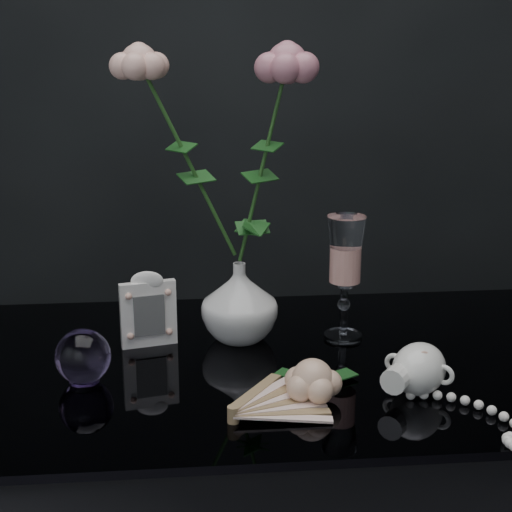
{
  "coord_description": "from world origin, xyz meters",
  "views": [
    {
      "loc": [
        -0.1,
        -1.04,
        1.25
      ],
      "look_at": [
        -0.0,
        0.07,
        0.92
      ],
      "focal_mm": 55.0,
      "sensor_mm": 36.0,
      "label": 1
    }
  ],
  "objects_px": {
    "vase": "(239,302)",
    "paperweight": "(83,356)",
    "loose_rose": "(312,380)",
    "wine_glass": "(345,278)",
    "picture_frame": "(148,309)",
    "pearl_jar": "(419,367)"
  },
  "relations": [
    {
      "from": "vase",
      "to": "paperweight",
      "type": "xyz_separation_m",
      "value": [
        -0.23,
        -0.14,
        -0.02
      ]
    },
    {
      "from": "loose_rose",
      "to": "wine_glass",
      "type": "bearing_deg",
      "value": 70.04
    },
    {
      "from": "loose_rose",
      "to": "picture_frame",
      "type": "bearing_deg",
      "value": 138.52
    },
    {
      "from": "picture_frame",
      "to": "loose_rose",
      "type": "height_order",
      "value": "picture_frame"
    },
    {
      "from": "picture_frame",
      "to": "paperweight",
      "type": "xyz_separation_m",
      "value": [
        -0.09,
        -0.13,
        -0.02
      ]
    },
    {
      "from": "wine_glass",
      "to": "pearl_jar",
      "type": "relative_size",
      "value": 0.79
    },
    {
      "from": "wine_glass",
      "to": "loose_rose",
      "type": "distance_m",
      "value": 0.24
    },
    {
      "from": "picture_frame",
      "to": "paperweight",
      "type": "relative_size",
      "value": 1.57
    },
    {
      "from": "picture_frame",
      "to": "loose_rose",
      "type": "relative_size",
      "value": 0.71
    },
    {
      "from": "picture_frame",
      "to": "pearl_jar",
      "type": "bearing_deg",
      "value": -40.83
    },
    {
      "from": "pearl_jar",
      "to": "loose_rose",
      "type": "bearing_deg",
      "value": -137.25
    },
    {
      "from": "picture_frame",
      "to": "pearl_jar",
      "type": "distance_m",
      "value": 0.43
    },
    {
      "from": "picture_frame",
      "to": "paperweight",
      "type": "distance_m",
      "value": 0.16
    },
    {
      "from": "pearl_jar",
      "to": "picture_frame",
      "type": "bearing_deg",
      "value": -170.11
    },
    {
      "from": "loose_rose",
      "to": "pearl_jar",
      "type": "bearing_deg",
      "value": 6.66
    },
    {
      "from": "wine_glass",
      "to": "loose_rose",
      "type": "xyz_separation_m",
      "value": [
        -0.09,
        -0.22,
        -0.07
      ]
    },
    {
      "from": "loose_rose",
      "to": "paperweight",
      "type": "bearing_deg",
      "value": 166.42
    },
    {
      "from": "wine_glass",
      "to": "loose_rose",
      "type": "height_order",
      "value": "wine_glass"
    },
    {
      "from": "pearl_jar",
      "to": "paperweight",
      "type": "bearing_deg",
      "value": -151.11
    },
    {
      "from": "vase",
      "to": "picture_frame",
      "type": "bearing_deg",
      "value": -175.29
    },
    {
      "from": "paperweight",
      "to": "vase",
      "type": "bearing_deg",
      "value": 30.92
    },
    {
      "from": "paperweight",
      "to": "loose_rose",
      "type": "bearing_deg",
      "value": -15.28
    }
  ]
}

